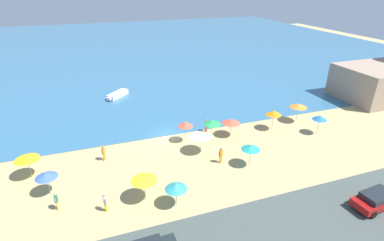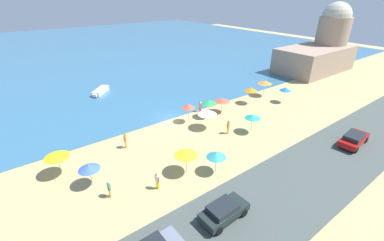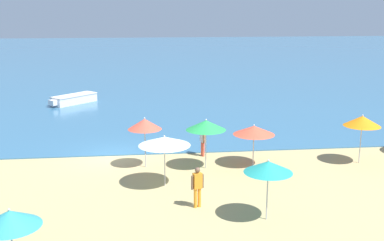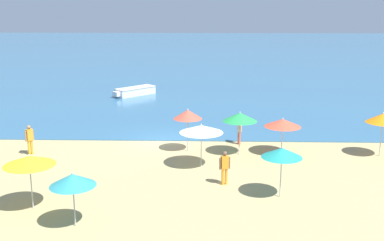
{
  "view_description": "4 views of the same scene",
  "coord_description": "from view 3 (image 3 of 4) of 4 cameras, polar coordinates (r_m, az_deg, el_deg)",
  "views": [
    {
      "loc": [
        -7.81,
        -31.32,
        17.28
      ],
      "look_at": [
        3.15,
        -0.1,
        1.61
      ],
      "focal_mm": 28.0,
      "sensor_mm": 36.0,
      "label": 1
    },
    {
      "loc": [
        -16.24,
        -26.87,
        15.69
      ],
      "look_at": [
        -0.31,
        -5.53,
        2.17
      ],
      "focal_mm": 24.0,
      "sensor_mm": 36.0,
      "label": 2
    },
    {
      "loc": [
        1.36,
        -25.97,
        8.04
      ],
      "look_at": [
        4.6,
        2.43,
        1.35
      ],
      "focal_mm": 45.0,
      "sensor_mm": 36.0,
      "label": 3
    },
    {
      "loc": [
        2.75,
        -30.0,
        8.83
      ],
      "look_at": [
        1.88,
        -0.74,
        1.58
      ],
      "focal_mm": 45.0,
      "sensor_mm": 36.0,
      "label": 4
    }
  ],
  "objects": [
    {
      "name": "beach_umbrella_10",
      "position": [
        24.99,
        7.35,
        -1.14
      ],
      "size": [
        2.16,
        2.16,
        2.21
      ],
      "color": "#B2B2B7",
      "rests_on": "ground_plane"
    },
    {
      "name": "skiff_nearshore",
      "position": [
        42.42,
        -13.85,
        2.47
      ],
      "size": [
        3.83,
        3.88,
        0.77
      ],
      "color": "silver",
      "rests_on": "sea"
    },
    {
      "name": "bather_1",
      "position": [
        19.88,
        0.65,
        -7.66
      ],
      "size": [
        0.54,
        0.33,
        1.73
      ],
      "color": "orange",
      "rests_on": "ground_plane"
    },
    {
      "name": "beach_umbrella_6",
      "position": [
        15.48,
        -20.79,
        -10.8
      ],
      "size": [
        1.86,
        1.86,
        2.3
      ],
      "color": "#B2B2B7",
      "rests_on": "ground_plane"
    },
    {
      "name": "beach_umbrella_3",
      "position": [
        21.89,
        -3.29,
        -2.45
      ],
      "size": [
        2.38,
        2.38,
        2.42
      ],
      "color": "#B2B2B7",
      "rests_on": "ground_plane"
    },
    {
      "name": "beach_umbrella_1",
      "position": [
        18.6,
        9.02,
        -5.45
      ],
      "size": [
        1.88,
        1.88,
        2.45
      ],
      "color": "#B2B2B7",
      "rests_on": "ground_plane"
    },
    {
      "name": "beach_umbrella_11",
      "position": [
        26.63,
        19.52,
        -0.06
      ],
      "size": [
        1.92,
        1.92,
        2.64
      ],
      "color": "#B2B2B7",
      "rests_on": "ground_plane"
    },
    {
      "name": "beach_umbrella_0",
      "position": [
        24.26,
        1.66,
        -0.55
      ],
      "size": [
        2.03,
        2.03,
        2.6
      ],
      "color": "#B2B2B7",
      "rests_on": "ground_plane"
    },
    {
      "name": "sea",
      "position": [
        81.38,
        -7.51,
        7.42
      ],
      "size": [
        150.0,
        110.0,
        0.05
      ],
      "primitive_type": "cube",
      "color": "#326488",
      "rests_on": "ground_plane"
    },
    {
      "name": "bather_0",
      "position": [
        26.64,
        1.28,
        -2.24
      ],
      "size": [
        0.3,
        0.56,
        1.71
      ],
      "color": "#ED573D",
      "rests_on": "ground_plane"
    },
    {
      "name": "beach_umbrella_7",
      "position": [
        24.55,
        -5.63,
        -0.42
      ],
      "size": [
        1.73,
        1.73,
        2.64
      ],
      "color": "#B2B2B7",
      "rests_on": "ground_plane"
    },
    {
      "name": "ground_plane",
      "position": [
        27.22,
        -9.11,
        -4.17
      ],
      "size": [
        160.0,
        160.0,
        0.0
      ],
      "primitive_type": "plane",
      "color": "tan"
    }
  ]
}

